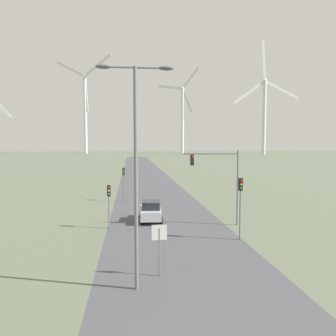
{
  "coord_description": "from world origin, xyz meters",
  "views": [
    {
      "loc": [
        -3.05,
        -7.26,
        6.97
      ],
      "look_at": [
        0.0,
        19.43,
        4.98
      ],
      "focal_mm": 35.0,
      "sensor_mm": 36.0,
      "label": 1
    }
  ],
  "objects_px": {
    "traffic_light_post_mid_left": "(124,177)",
    "traffic_light_mast_overhead": "(220,172)",
    "wind_turbine_left": "(85,106)",
    "streetlamp": "(136,152)",
    "car_approaching": "(151,211)",
    "wind_turbine_right": "(264,108)",
    "traffic_light_post_near_right": "(240,195)",
    "wind_turbine_center": "(183,114)",
    "stop_sign_near": "(159,240)",
    "traffic_light_post_near_left": "(109,197)"
  },
  "relations": [
    {
      "from": "traffic_light_mast_overhead",
      "to": "wind_turbine_right",
      "type": "xyz_separation_m",
      "value": [
        73.8,
        166.55,
        23.91
      ]
    },
    {
      "from": "traffic_light_post_mid_left",
      "to": "traffic_light_mast_overhead",
      "type": "xyz_separation_m",
      "value": [
        8.33,
        -12.88,
        1.57
      ]
    },
    {
      "from": "traffic_light_post_near_left",
      "to": "wind_turbine_right",
      "type": "relative_size",
      "value": 0.05
    },
    {
      "from": "stop_sign_near",
      "to": "traffic_light_post_mid_left",
      "type": "distance_m",
      "value": 23.1
    },
    {
      "from": "streetlamp",
      "to": "traffic_light_post_near_right",
      "type": "bearing_deg",
      "value": 43.72
    },
    {
      "from": "wind_turbine_right",
      "to": "wind_turbine_left",
      "type": "bearing_deg",
      "value": 158.87
    },
    {
      "from": "traffic_light_mast_overhead",
      "to": "stop_sign_near",
      "type": "bearing_deg",
      "value": -120.76
    },
    {
      "from": "traffic_light_post_mid_left",
      "to": "wind_turbine_right",
      "type": "height_order",
      "value": "wind_turbine_right"
    },
    {
      "from": "traffic_light_mast_overhead",
      "to": "car_approaching",
      "type": "distance_m",
      "value": 7.18
    },
    {
      "from": "traffic_light_post_near_left",
      "to": "traffic_light_post_near_right",
      "type": "relative_size",
      "value": 0.8
    },
    {
      "from": "traffic_light_mast_overhead",
      "to": "traffic_light_post_near_left",
      "type": "bearing_deg",
      "value": 179.46
    },
    {
      "from": "traffic_light_mast_overhead",
      "to": "car_approaching",
      "type": "bearing_deg",
      "value": 157.02
    },
    {
      "from": "traffic_light_mast_overhead",
      "to": "wind_turbine_center",
      "type": "distance_m",
      "value": 221.43
    },
    {
      "from": "wind_turbine_left",
      "to": "wind_turbine_center",
      "type": "height_order",
      "value": "wind_turbine_left"
    },
    {
      "from": "wind_turbine_left",
      "to": "wind_turbine_center",
      "type": "distance_m",
      "value": 70.82
    },
    {
      "from": "stop_sign_near",
      "to": "traffic_light_post_near_right",
      "type": "bearing_deg",
      "value": 42.59
    },
    {
      "from": "wind_turbine_left",
      "to": "traffic_light_mast_overhead",
      "type": "bearing_deg",
      "value": -79.53
    },
    {
      "from": "streetlamp",
      "to": "traffic_light_post_near_right",
      "type": "xyz_separation_m",
      "value": [
        7.61,
        7.28,
        -3.31
      ]
    },
    {
      "from": "wind_turbine_center",
      "to": "traffic_light_post_mid_left",
      "type": "bearing_deg",
      "value": -100.99
    },
    {
      "from": "wind_turbine_center",
      "to": "wind_turbine_right",
      "type": "bearing_deg",
      "value": -50.42
    },
    {
      "from": "streetlamp",
      "to": "traffic_light_post_near_left",
      "type": "relative_size",
      "value": 2.93
    },
    {
      "from": "car_approaching",
      "to": "wind_turbine_center",
      "type": "relative_size",
      "value": 0.07
    },
    {
      "from": "streetlamp",
      "to": "wind_turbine_center",
      "type": "relative_size",
      "value": 0.17
    },
    {
      "from": "traffic_light_post_near_left",
      "to": "wind_turbine_center",
      "type": "xyz_separation_m",
      "value": [
        40.71,
        217.69,
        26.66
      ]
    },
    {
      "from": "traffic_light_post_near_right",
      "to": "traffic_light_post_mid_left",
      "type": "bearing_deg",
      "value": 117.03
    },
    {
      "from": "traffic_light_post_near_right",
      "to": "traffic_light_mast_overhead",
      "type": "distance_m",
      "value": 4.42
    },
    {
      "from": "traffic_light_post_near_right",
      "to": "traffic_light_mast_overhead",
      "type": "xyz_separation_m",
      "value": [
        -0.39,
        4.21,
        1.28
      ]
    },
    {
      "from": "wind_turbine_right",
      "to": "car_approaching",
      "type": "bearing_deg",
      "value": -115.84
    },
    {
      "from": "traffic_light_post_near_left",
      "to": "traffic_light_mast_overhead",
      "type": "relative_size",
      "value": 0.56
    },
    {
      "from": "wind_turbine_right",
      "to": "traffic_light_post_near_left",
      "type": "bearing_deg",
      "value": -116.52
    },
    {
      "from": "stop_sign_near",
      "to": "traffic_light_post_mid_left",
      "type": "xyz_separation_m",
      "value": [
        -2.33,
        22.96,
        1.06
      ]
    },
    {
      "from": "wind_turbine_center",
      "to": "wind_turbine_right",
      "type": "height_order",
      "value": "wind_turbine_right"
    },
    {
      "from": "traffic_light_post_near_left",
      "to": "traffic_light_post_mid_left",
      "type": "bearing_deg",
      "value": 85.85
    },
    {
      "from": "wind_turbine_left",
      "to": "stop_sign_near",
      "type": "bearing_deg",
      "value": -81.52
    },
    {
      "from": "streetlamp",
      "to": "traffic_light_post_mid_left",
      "type": "height_order",
      "value": "streetlamp"
    },
    {
      "from": "traffic_light_post_mid_left",
      "to": "traffic_light_mast_overhead",
      "type": "relative_size",
      "value": 0.64
    },
    {
      "from": "stop_sign_near",
      "to": "wind_turbine_left",
      "type": "xyz_separation_m",
      "value": [
        -32.84,
        220.17,
        31.44
      ]
    },
    {
      "from": "streetlamp",
      "to": "stop_sign_near",
      "type": "height_order",
      "value": "streetlamp"
    },
    {
      "from": "stop_sign_near",
      "to": "wind_turbine_center",
      "type": "relative_size",
      "value": 0.04
    },
    {
      "from": "stop_sign_near",
      "to": "car_approaching",
      "type": "xyz_separation_m",
      "value": [
        0.3,
        12.5,
        -1.02
      ]
    },
    {
      "from": "streetlamp",
      "to": "traffic_light_post_mid_left",
      "type": "distance_m",
      "value": 24.66
    },
    {
      "from": "streetlamp",
      "to": "traffic_light_mast_overhead",
      "type": "relative_size",
      "value": 1.65
    },
    {
      "from": "stop_sign_near",
      "to": "wind_turbine_left",
      "type": "height_order",
      "value": "wind_turbine_left"
    },
    {
      "from": "traffic_light_post_near_left",
      "to": "wind_turbine_right",
      "type": "distance_m",
      "value": 187.82
    },
    {
      "from": "stop_sign_near",
      "to": "traffic_light_post_near_left",
      "type": "bearing_deg",
      "value": 107.77
    },
    {
      "from": "traffic_light_post_mid_left",
      "to": "wind_turbine_right",
      "type": "bearing_deg",
      "value": 61.88
    },
    {
      "from": "traffic_light_post_near_right",
      "to": "traffic_light_mast_overhead",
      "type": "relative_size",
      "value": 0.7
    },
    {
      "from": "streetlamp",
      "to": "wind_turbine_left",
      "type": "distance_m",
      "value": 225.42
    },
    {
      "from": "car_approaching",
      "to": "wind_turbine_right",
      "type": "relative_size",
      "value": 0.06
    },
    {
      "from": "traffic_light_post_mid_left",
      "to": "wind_turbine_left",
      "type": "bearing_deg",
      "value": 98.79
    }
  ]
}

